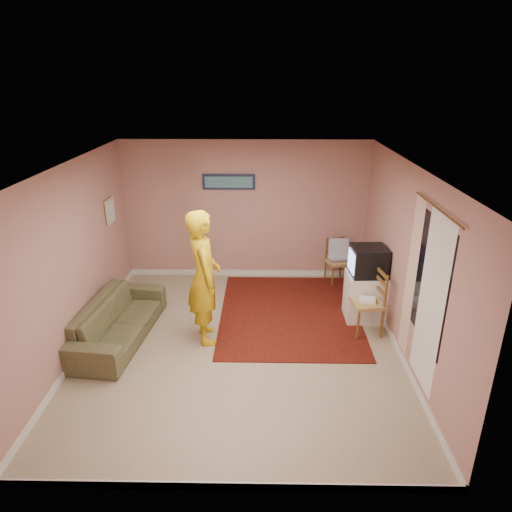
{
  "coord_description": "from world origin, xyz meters",
  "views": [
    {
      "loc": [
        0.33,
        -5.67,
        3.66
      ],
      "look_at": [
        0.22,
        0.6,
        1.16
      ],
      "focal_mm": 32.0,
      "sensor_mm": 36.0,
      "label": 1
    }
  ],
  "objects_px": {
    "chair_b": "(368,295)",
    "sofa": "(118,320)",
    "crt_tv": "(368,261)",
    "person": "(204,277)",
    "tv_cabinet": "(365,297)",
    "chair_a": "(338,257)"
  },
  "relations": [
    {
      "from": "chair_b",
      "to": "sofa",
      "type": "distance_m",
      "value": 3.71
    },
    {
      "from": "crt_tv",
      "to": "chair_b",
      "type": "xyz_separation_m",
      "value": [
        -0.06,
        -0.42,
        -0.38
      ]
    },
    {
      "from": "crt_tv",
      "to": "person",
      "type": "xyz_separation_m",
      "value": [
        -2.45,
        -0.63,
        -0.01
      ]
    },
    {
      "from": "chair_b",
      "to": "sofa",
      "type": "height_order",
      "value": "chair_b"
    },
    {
      "from": "sofa",
      "to": "person",
      "type": "xyz_separation_m",
      "value": [
        1.29,
        0.03,
        0.69
      ]
    },
    {
      "from": "person",
      "to": "sofa",
      "type": "bearing_deg",
      "value": 75.9
    },
    {
      "from": "crt_tv",
      "to": "tv_cabinet",
      "type": "bearing_deg",
      "value": -0.0
    },
    {
      "from": "tv_cabinet",
      "to": "chair_b",
      "type": "bearing_deg",
      "value": -98.86
    },
    {
      "from": "chair_a",
      "to": "sofa",
      "type": "bearing_deg",
      "value": -169.02
    },
    {
      "from": "chair_b",
      "to": "tv_cabinet",
      "type": "bearing_deg",
      "value": 162.78
    },
    {
      "from": "tv_cabinet",
      "to": "sofa",
      "type": "relative_size",
      "value": 0.37
    },
    {
      "from": "chair_b",
      "to": "sofa",
      "type": "relative_size",
      "value": 0.27
    },
    {
      "from": "chair_a",
      "to": "sofa",
      "type": "distance_m",
      "value": 4.07
    },
    {
      "from": "tv_cabinet",
      "to": "person",
      "type": "distance_m",
      "value": 2.61
    },
    {
      "from": "chair_a",
      "to": "chair_b",
      "type": "relative_size",
      "value": 0.87
    },
    {
      "from": "tv_cabinet",
      "to": "chair_a",
      "type": "xyz_separation_m",
      "value": [
        -0.23,
        1.37,
        0.13
      ]
    },
    {
      "from": "chair_b",
      "to": "person",
      "type": "height_order",
      "value": "person"
    },
    {
      "from": "crt_tv",
      "to": "sofa",
      "type": "xyz_separation_m",
      "value": [
        -3.74,
        -0.66,
        -0.69
      ]
    },
    {
      "from": "crt_tv",
      "to": "chair_b",
      "type": "height_order",
      "value": "crt_tv"
    },
    {
      "from": "sofa",
      "to": "person",
      "type": "relative_size",
      "value": 1.04
    },
    {
      "from": "crt_tv",
      "to": "chair_b",
      "type": "relative_size",
      "value": 1.01
    },
    {
      "from": "person",
      "to": "crt_tv",
      "type": "bearing_deg",
      "value": -90.88
    }
  ]
}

